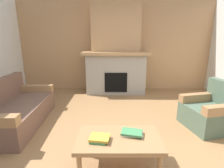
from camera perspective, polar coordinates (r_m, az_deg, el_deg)
name	(u,v)px	position (r m, az deg, el deg)	size (l,w,h in m)	color
ground	(120,138)	(2.95, 2.51, -17.55)	(9.00, 9.00, 0.00)	olive
wall_back_wood_panel	(116,47)	(5.50, 1.47, 12.32)	(6.00, 0.12, 2.70)	tan
fireplace	(117,54)	(5.13, 1.55, 10.08)	(1.90, 0.82, 2.70)	gray
couch	(16,110)	(3.71, -29.34, -7.56)	(0.92, 1.84, 0.85)	brown
armchair	(212,112)	(3.62, 30.33, -8.12)	(0.91, 0.91, 0.85)	#4C604C
coffee_table	(120,141)	(2.18, 2.52, -18.52)	(1.00, 0.60, 0.43)	#997047
book_stack_near_edge	(100,138)	(2.09, -3.98, -17.57)	(0.25, 0.23, 0.05)	#3D7F4C
book_stack_center	(133,133)	(2.20, 6.93, -15.90)	(0.29, 0.23, 0.05)	beige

